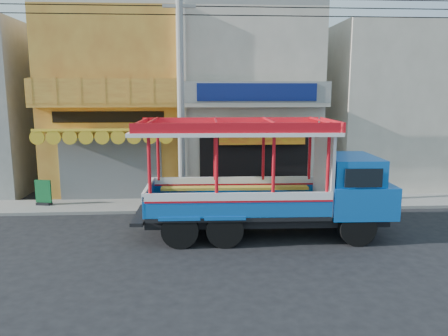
{
  "coord_description": "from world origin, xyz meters",
  "views": [
    {
      "loc": [
        -0.46,
        -13.17,
        4.6
      ],
      "look_at": [
        0.56,
        2.5,
        1.82
      ],
      "focal_mm": 35.0,
      "sensor_mm": 36.0,
      "label": 1
    }
  ],
  "objects_px": {
    "potted_plant_a": "(270,188)",
    "potted_plant_c": "(287,189)",
    "songthaew_truck": "(282,181)",
    "utility_pole": "(184,79)",
    "potted_plant_b": "(318,192)",
    "green_sign": "(44,194)"
  },
  "relations": [
    {
      "from": "songthaew_truck",
      "to": "potted_plant_c",
      "type": "height_order",
      "value": "songthaew_truck"
    },
    {
      "from": "utility_pole",
      "to": "green_sign",
      "type": "bearing_deg",
      "value": 171.49
    },
    {
      "from": "potted_plant_a",
      "to": "potted_plant_b",
      "type": "height_order",
      "value": "potted_plant_b"
    },
    {
      "from": "utility_pole",
      "to": "potted_plant_a",
      "type": "relative_size",
      "value": 32.44
    },
    {
      "from": "utility_pole",
      "to": "songthaew_truck",
      "type": "height_order",
      "value": "utility_pole"
    },
    {
      "from": "green_sign",
      "to": "potted_plant_c",
      "type": "bearing_deg",
      "value": -0.49
    },
    {
      "from": "songthaew_truck",
      "to": "potted_plant_a",
      "type": "relative_size",
      "value": 9.31
    },
    {
      "from": "potted_plant_a",
      "to": "utility_pole",
      "type": "bearing_deg",
      "value": 142.89
    },
    {
      "from": "potted_plant_c",
      "to": "utility_pole",
      "type": "bearing_deg",
      "value": -66.63
    },
    {
      "from": "potted_plant_a",
      "to": "potted_plant_c",
      "type": "distance_m",
      "value": 0.78
    },
    {
      "from": "utility_pole",
      "to": "potted_plant_a",
      "type": "bearing_deg",
      "value": 20.03
    },
    {
      "from": "songthaew_truck",
      "to": "potted_plant_c",
      "type": "xyz_separation_m",
      "value": [
        0.97,
        3.85,
        -1.15
      ]
    },
    {
      "from": "potted_plant_a",
      "to": "potted_plant_b",
      "type": "relative_size",
      "value": 0.83
    },
    {
      "from": "potted_plant_b",
      "to": "green_sign",
      "type": "bearing_deg",
      "value": 42.91
    },
    {
      "from": "utility_pole",
      "to": "potted_plant_b",
      "type": "bearing_deg",
      "value": 1.15
    },
    {
      "from": "green_sign",
      "to": "potted_plant_b",
      "type": "distance_m",
      "value": 10.93
    },
    {
      "from": "utility_pole",
      "to": "potted_plant_b",
      "type": "relative_size",
      "value": 26.89
    },
    {
      "from": "potted_plant_b",
      "to": "potted_plant_c",
      "type": "xyz_separation_m",
      "value": [
        -1.14,
        0.66,
        -0.0
      ]
    },
    {
      "from": "potted_plant_a",
      "to": "potted_plant_c",
      "type": "xyz_separation_m",
      "value": [
        0.58,
        -0.51,
        0.09
      ]
    },
    {
      "from": "potted_plant_c",
      "to": "green_sign",
      "type": "bearing_deg",
      "value": -77.74
    },
    {
      "from": "utility_pole",
      "to": "potted_plant_a",
      "type": "distance_m",
      "value": 5.83
    },
    {
      "from": "potted_plant_c",
      "to": "potted_plant_a",
      "type": "bearing_deg",
      "value": -118.64
    }
  ]
}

